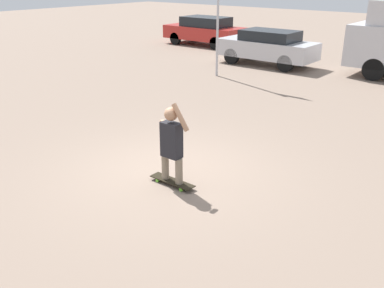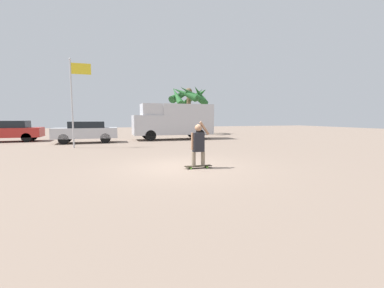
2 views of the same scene
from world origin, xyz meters
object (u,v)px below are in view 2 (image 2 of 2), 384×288
object	(u,v)px
skateboard	(198,166)
parked_car_silver	(86,131)
person_skateboarder	(198,143)
camper_van	(174,120)
flagpole	(74,95)
palm_tree_near_van	(188,96)
parked_car_red	(8,131)

from	to	relation	value
skateboard	parked_car_silver	world-z (taller)	parked_car_silver
person_skateboarder	camper_van	xyz separation A→B (m)	(2.26, 12.05, 0.67)
flagpole	parked_car_silver	bearing A→B (deg)	83.79
camper_van	parked_car_silver	bearing A→B (deg)	-172.15
person_skateboarder	palm_tree_near_van	bearing A→B (deg)	73.37
person_skateboarder	parked_car_silver	distance (m)	11.97
skateboard	palm_tree_near_van	world-z (taller)	palm_tree_near_van
camper_van	parked_car_silver	distance (m)	6.75
skateboard	palm_tree_near_van	distance (m)	19.50
camper_van	flagpole	world-z (taller)	flagpole
parked_car_red	person_skateboarder	bearing A→B (deg)	-54.44
flagpole	camper_van	bearing A→B (deg)	29.68
person_skateboarder	flagpole	bearing A→B (deg)	120.28
parked_car_silver	palm_tree_near_van	distance (m)	12.60
parked_car_silver	flagpole	world-z (taller)	flagpole
camper_van	parked_car_silver	xyz separation A→B (m)	(-6.64, -0.92, -0.76)
camper_van	parked_car_red	xyz separation A→B (m)	(-12.15, 1.78, -0.75)
parked_car_red	palm_tree_near_van	world-z (taller)	palm_tree_near_van
parked_car_silver	palm_tree_near_van	xyz separation A→B (m)	(9.85, 7.15, 3.27)
person_skateboarder	flagpole	distance (m)	9.61
camper_van	parked_car_red	bearing A→B (deg)	171.68
parked_car_red	skateboard	bearing A→B (deg)	-54.43
camper_van	parked_car_red	size ratio (longest dim) A/B	1.42
parked_car_silver	palm_tree_near_van	bearing A→B (deg)	35.98
skateboard	palm_tree_near_van	xyz separation A→B (m)	(5.46, 18.29, 4.01)
parked_car_red	flagpole	distance (m)	8.06
person_skateboarder	parked_car_red	distance (m)	17.00
skateboard	parked_car_red	bearing A→B (deg)	125.57
camper_van	palm_tree_near_van	size ratio (longest dim) A/B	1.22
skateboard	camper_van	size ratio (longest dim) A/B	0.15
skateboard	flagpole	world-z (taller)	flagpole
person_skateboarder	parked_car_silver	bearing A→B (deg)	111.48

